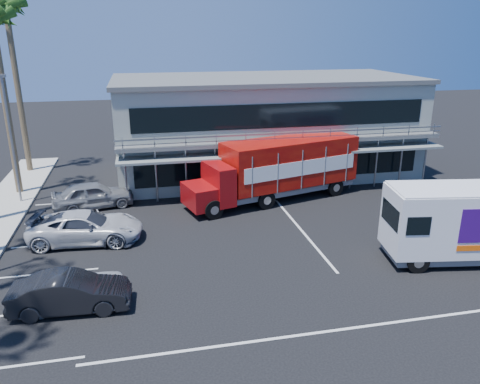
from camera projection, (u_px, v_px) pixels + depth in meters
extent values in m
plane|color=black|center=(283.00, 258.00, 22.78)|extent=(120.00, 120.00, 0.00)
cube|color=gray|center=(264.00, 127.00, 36.12)|extent=(22.00, 10.00, 7.00)
cube|color=#515454|center=(265.00, 78.00, 34.93)|extent=(22.40, 10.40, 0.30)
cube|color=#515454|center=(286.00, 141.00, 30.90)|extent=(22.00, 1.20, 0.25)
cube|color=gray|center=(289.00, 136.00, 30.23)|extent=(22.00, 0.08, 0.90)
cube|color=slate|center=(287.00, 153.00, 30.85)|extent=(22.00, 1.80, 0.15)
cube|color=black|center=(283.00, 168.00, 32.09)|extent=(20.00, 0.06, 1.60)
cube|color=black|center=(284.00, 116.00, 30.92)|extent=(20.00, 0.06, 1.60)
cylinder|color=brown|center=(7.00, 113.00, 30.09)|extent=(0.44, 0.44, 11.00)
cylinder|color=brown|center=(19.00, 95.00, 34.93)|extent=(0.44, 0.44, 12.00)
sphere|color=#184C15|center=(5.00, 6.00, 32.92)|extent=(1.10, 1.10, 1.10)
cylinder|color=gray|center=(12.00, 142.00, 28.83)|extent=(0.14, 0.14, 8.00)
cube|color=gray|center=(1.00, 76.00, 27.53)|extent=(0.50, 0.25, 0.18)
cube|color=maroon|center=(200.00, 196.00, 28.07)|extent=(2.18, 2.85, 1.34)
cube|color=maroon|center=(218.00, 183.00, 28.41)|extent=(1.83, 3.00, 2.35)
cube|color=black|center=(218.00, 173.00, 28.20)|extent=(0.69, 2.31, 0.78)
cube|color=#A8170A|center=(290.00, 161.00, 30.44)|extent=(9.38, 5.10, 2.91)
cube|color=slate|center=(289.00, 187.00, 31.00)|extent=(9.27, 4.69, 0.34)
cube|color=white|center=(302.00, 168.00, 29.30)|extent=(7.95, 2.24, 0.95)
cube|color=white|center=(278.00, 158.00, 31.66)|extent=(7.95, 2.24, 0.95)
cylinder|color=black|center=(214.00, 210.00, 27.36)|extent=(1.20, 0.58, 1.16)
cylinder|color=black|center=(197.00, 197.00, 29.43)|extent=(1.20, 0.58, 1.16)
cylinder|color=black|center=(266.00, 200.00, 28.94)|extent=(1.20, 0.58, 1.16)
cylinder|color=black|center=(247.00, 189.00, 31.00)|extent=(1.20, 0.58, 1.16)
cylinder|color=black|center=(335.00, 187.00, 31.30)|extent=(1.20, 0.58, 1.16)
cylinder|color=black|center=(313.00, 178.00, 33.36)|extent=(1.20, 0.58, 1.16)
cube|color=silver|center=(468.00, 219.00, 21.99)|extent=(7.84, 3.75, 3.01)
cube|color=slate|center=(463.00, 251.00, 22.53)|extent=(7.50, 3.44, 0.38)
cube|color=black|center=(391.00, 214.00, 21.70)|extent=(0.40, 2.10, 1.02)
cube|color=silver|center=(473.00, 188.00, 21.49)|extent=(7.68, 3.67, 0.09)
cube|color=#340B66|center=(472.00, 205.00, 23.20)|extent=(3.83, 0.65, 1.61)
cylinder|color=black|center=(418.00, 262.00, 21.29)|extent=(1.06, 0.44, 1.03)
cylinder|color=black|center=(399.00, 241.00, 23.45)|extent=(1.06, 0.44, 1.03)
imported|color=silver|center=(71.00, 287.00, 18.79)|extent=(4.54, 2.27, 1.48)
imported|color=black|center=(71.00, 293.00, 18.33)|extent=(4.68, 1.83, 1.52)
imported|color=silver|center=(86.00, 227.00, 24.39)|extent=(5.96, 3.13, 1.60)
imported|color=#2B2F3A|center=(86.00, 228.00, 24.33)|extent=(5.72, 3.22, 1.57)
imported|color=slate|center=(93.00, 195.00, 29.08)|extent=(5.21, 2.91, 1.67)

